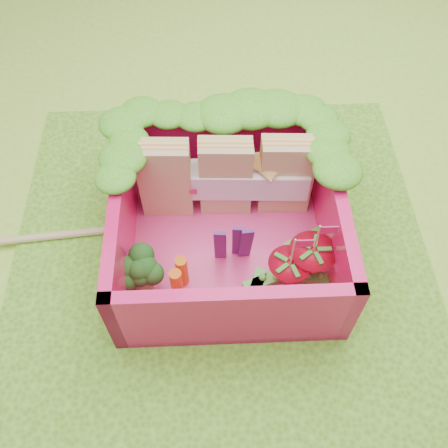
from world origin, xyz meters
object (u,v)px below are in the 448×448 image
(sandwich_stack, at_px, (226,177))
(strawberry_right, at_px, (310,263))
(bento_box, at_px, (227,221))
(broccoli, at_px, (139,272))
(chopsticks, at_px, (63,235))
(strawberry_left, at_px, (288,274))

(sandwich_stack, height_order, strawberry_right, sandwich_stack)
(bento_box, distance_m, broccoli, 0.59)
(strawberry_right, bearing_deg, chopsticks, 166.34)
(broccoli, height_order, strawberry_left, strawberry_left)
(sandwich_stack, height_order, chopsticks, sandwich_stack)
(broccoli, bearing_deg, chopsticks, 142.98)
(bento_box, relative_size, broccoli, 3.97)
(broccoli, height_order, chopsticks, broccoli)
(strawberry_left, height_order, strawberry_right, strawberry_right)
(sandwich_stack, bearing_deg, broccoli, -131.44)
(broccoli, bearing_deg, strawberry_right, 2.25)
(bento_box, height_order, broccoli, bento_box)
(sandwich_stack, relative_size, strawberry_left, 2.19)
(strawberry_left, bearing_deg, bento_box, 136.87)
(strawberry_left, bearing_deg, strawberry_right, 24.64)
(chopsticks, bearing_deg, broccoli, -37.02)
(broccoli, distance_m, strawberry_right, 0.98)
(bento_box, distance_m, strawberry_left, 0.47)
(sandwich_stack, bearing_deg, strawberry_right, -49.84)
(strawberry_left, relative_size, chopsticks, 0.23)
(sandwich_stack, height_order, broccoli, sandwich_stack)
(sandwich_stack, distance_m, strawberry_right, 0.73)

